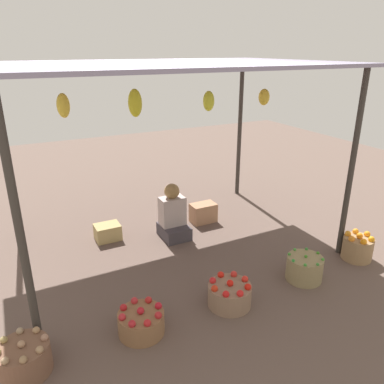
{
  "coord_description": "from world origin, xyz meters",
  "views": [
    {
      "loc": [
        -1.83,
        -4.17,
        2.49
      ],
      "look_at": [
        0.0,
        -0.58,
        0.95
      ],
      "focal_mm": 35.21,
      "sensor_mm": 36.0,
      "label": 1
    }
  ],
  "objects": [
    {
      "name": "vendor_person",
      "position": [
        0.1,
        0.19,
        0.3
      ],
      "size": [
        0.36,
        0.44,
        0.78
      ],
      "color": "#3F393F",
      "rests_on": "ground"
    },
    {
      "name": "basket_red_apples",
      "position": [
        -0.96,
        -1.44,
        0.12
      ],
      "size": [
        0.43,
        0.43,
        0.28
      ],
      "color": "brown",
      "rests_on": "ground"
    },
    {
      "name": "basket_oranges",
      "position": [
        1.91,
        -1.41,
        0.16
      ],
      "size": [
        0.37,
        0.37,
        0.36
      ],
      "color": "#997750",
      "rests_on": "ground"
    },
    {
      "name": "ground_plane",
      "position": [
        0.0,
        0.0,
        0.0
      ],
      "size": [
        14.0,
        14.0,
        0.0
      ],
      "primitive_type": "plane",
      "color": "brown"
    },
    {
      "name": "basket_potatoes",
      "position": [
        -1.97,
        -1.44,
        0.14
      ],
      "size": [
        0.42,
        0.42,
        0.31
      ],
      "color": "brown",
      "rests_on": "ground"
    },
    {
      "name": "wooden_crate_stacked_rear",
      "position": [
        0.7,
        0.42,
        0.15
      ],
      "size": [
        0.38,
        0.24,
        0.29
      ],
      "primitive_type": "cube",
      "color": "#AB7B59",
      "rests_on": "ground"
    },
    {
      "name": "basket_red_tomatoes",
      "position": [
        -0.01,
        -1.46,
        0.12
      ],
      "size": [
        0.45,
        0.45,
        0.29
      ],
      "color": "#8A6B54",
      "rests_on": "ground"
    },
    {
      "name": "market_stall_structure",
      "position": [
        -0.01,
        -0.0,
        2.2
      ],
      "size": [
        3.97,
        2.7,
        2.34
      ],
      "color": "#38332D",
      "rests_on": "ground"
    },
    {
      "name": "basket_green_chilies",
      "position": [
        1.0,
        -1.46,
        0.14
      ],
      "size": [
        0.41,
        0.41,
        0.31
      ],
      "color": "#8E7C54",
      "rests_on": "ground"
    },
    {
      "name": "wooden_crate_near_vendor",
      "position": [
        -0.75,
        0.52,
        0.11
      ],
      "size": [
        0.34,
        0.27,
        0.22
      ],
      "primitive_type": "cube",
      "color": "tan",
      "rests_on": "ground"
    }
  ]
}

